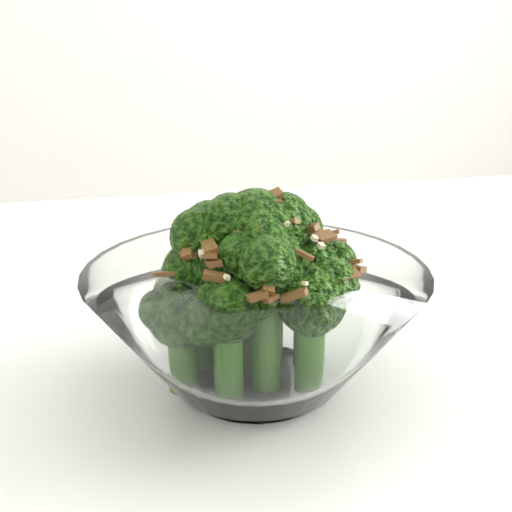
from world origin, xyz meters
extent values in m
cube|color=white|center=(-0.08, 0.12, 0.73)|extent=(1.24, 0.85, 0.04)
cylinder|color=white|center=(-0.19, 0.02, 0.75)|extent=(0.09, 0.09, 0.01)
cylinder|color=#2E5D18|center=(-0.23, 0.04, 0.79)|extent=(0.02, 0.02, 0.05)
sphere|color=#2C5F11|center=(-0.23, 0.04, 0.83)|extent=(0.05, 0.05, 0.05)
cylinder|color=#2E5D18|center=(-0.17, -0.01, 0.79)|extent=(0.02, 0.02, 0.05)
sphere|color=#2C5F11|center=(-0.17, -0.01, 0.82)|extent=(0.04, 0.04, 0.04)
cylinder|color=#2E5D18|center=(-0.15, 0.05, 0.78)|extent=(0.02, 0.02, 0.04)
sphere|color=#2C5F11|center=(-0.15, 0.05, 0.81)|extent=(0.04, 0.04, 0.04)
cylinder|color=#2E5D18|center=(-0.19, 0.02, 0.80)|extent=(0.02, 0.02, 0.08)
sphere|color=#2C5F11|center=(-0.19, 0.02, 0.86)|extent=(0.05, 0.05, 0.05)
cylinder|color=#2E5D18|center=(-0.24, 0.01, 0.78)|extent=(0.02, 0.02, 0.04)
sphere|color=#2C5F11|center=(-0.24, 0.01, 0.81)|extent=(0.04, 0.04, 0.04)
cylinder|color=#2E5D18|center=(-0.19, 0.00, 0.80)|extent=(0.02, 0.02, 0.07)
sphere|color=#2C5F11|center=(-0.19, 0.00, 0.85)|extent=(0.05, 0.05, 0.05)
cylinder|color=#2E5D18|center=(-0.22, -0.01, 0.79)|extent=(0.02, 0.02, 0.05)
sphere|color=#2C5F11|center=(-0.22, -0.01, 0.82)|extent=(0.04, 0.04, 0.04)
cylinder|color=#2E5D18|center=(-0.19, 0.07, 0.78)|extent=(0.02, 0.02, 0.04)
sphere|color=#2C5F11|center=(-0.19, 0.07, 0.82)|extent=(0.04, 0.04, 0.04)
cylinder|color=#2E5D18|center=(-0.18, 0.04, 0.80)|extent=(0.02, 0.02, 0.08)
sphere|color=#2C5F11|center=(-0.18, 0.04, 0.85)|extent=(0.05, 0.05, 0.05)
cylinder|color=#2E5D18|center=(-0.21, 0.03, 0.80)|extent=(0.02, 0.02, 0.07)
sphere|color=#2C5F11|center=(-0.21, 0.03, 0.85)|extent=(0.05, 0.05, 0.05)
cylinder|color=#2E5D18|center=(-0.16, 0.02, 0.79)|extent=(0.02, 0.02, 0.06)
sphere|color=#2C5F11|center=(-0.16, 0.02, 0.83)|extent=(0.04, 0.04, 0.04)
cube|color=brown|center=(-0.17, -0.01, 0.86)|extent=(0.02, 0.01, 0.01)
cube|color=brown|center=(-0.20, 0.02, 0.87)|extent=(0.01, 0.02, 0.01)
cube|color=brown|center=(-0.13, 0.01, 0.84)|extent=(0.01, 0.01, 0.01)
cube|color=brown|center=(-0.18, 0.02, 0.88)|extent=(0.01, 0.01, 0.01)
cube|color=brown|center=(-0.20, -0.03, 0.85)|extent=(0.01, 0.01, 0.01)
cube|color=brown|center=(-0.14, 0.05, 0.84)|extent=(0.02, 0.01, 0.01)
cube|color=brown|center=(-0.19, 0.06, 0.86)|extent=(0.01, 0.01, 0.01)
cube|color=brown|center=(-0.25, 0.02, 0.84)|extent=(0.01, 0.01, 0.01)
cube|color=brown|center=(-0.19, -0.01, 0.86)|extent=(0.01, 0.02, 0.00)
cube|color=brown|center=(-0.15, 0.03, 0.85)|extent=(0.01, 0.01, 0.01)
cube|color=brown|center=(-0.16, 0.08, 0.84)|extent=(0.02, 0.02, 0.01)
cube|color=brown|center=(-0.17, 0.01, 0.87)|extent=(0.01, 0.01, 0.01)
cube|color=brown|center=(-0.22, 0.03, 0.87)|extent=(0.01, 0.02, 0.01)
cube|color=brown|center=(-0.20, -0.03, 0.84)|extent=(0.01, 0.01, 0.00)
cube|color=brown|center=(-0.15, -0.02, 0.84)|extent=(0.02, 0.01, 0.01)
cube|color=brown|center=(-0.21, 0.00, 0.86)|extent=(0.01, 0.01, 0.01)
cube|color=brown|center=(-0.23, 0.03, 0.86)|extent=(0.01, 0.02, 0.01)
cube|color=brown|center=(-0.17, 0.07, 0.85)|extent=(0.01, 0.01, 0.01)
cube|color=brown|center=(-0.23, -0.01, 0.85)|extent=(0.01, 0.01, 0.01)
cube|color=brown|center=(-0.16, 0.02, 0.86)|extent=(0.01, 0.02, 0.01)
cube|color=brown|center=(-0.22, 0.00, 0.85)|extent=(0.01, 0.01, 0.00)
cube|color=brown|center=(-0.19, 0.06, 0.86)|extent=(0.01, 0.01, 0.01)
cube|color=brown|center=(-0.21, 0.04, 0.87)|extent=(0.02, 0.01, 0.01)
cube|color=brown|center=(-0.15, 0.06, 0.85)|extent=(0.01, 0.01, 0.01)
cube|color=brown|center=(-0.15, 0.02, 0.85)|extent=(0.02, 0.01, 0.01)
cube|color=brown|center=(-0.18, 0.02, 0.88)|extent=(0.01, 0.01, 0.01)
cube|color=brown|center=(-0.17, 0.02, 0.86)|extent=(0.02, 0.02, 0.01)
cube|color=brown|center=(-0.21, 0.08, 0.85)|extent=(0.02, 0.01, 0.01)
cube|color=brown|center=(-0.18, 0.05, 0.86)|extent=(0.01, 0.01, 0.01)
cube|color=brown|center=(-0.16, 0.04, 0.86)|extent=(0.01, 0.01, 0.00)
cube|color=brown|center=(-0.23, 0.02, 0.85)|extent=(0.01, 0.01, 0.00)
cube|color=brown|center=(-0.21, 0.08, 0.84)|extent=(0.01, 0.01, 0.01)
cube|color=brown|center=(-0.20, 0.02, 0.88)|extent=(0.02, 0.01, 0.01)
cube|color=brown|center=(-0.17, 0.02, 0.87)|extent=(0.01, 0.01, 0.00)
cube|color=brown|center=(-0.15, 0.06, 0.84)|extent=(0.02, 0.01, 0.01)
cube|color=brown|center=(-0.19, -0.04, 0.84)|extent=(0.02, 0.01, 0.01)
cube|color=brown|center=(-0.17, 0.07, 0.84)|extent=(0.01, 0.01, 0.00)
cube|color=brown|center=(-0.23, 0.03, 0.86)|extent=(0.02, 0.01, 0.01)
cube|color=brown|center=(-0.14, 0.02, 0.84)|extent=(0.02, 0.02, 0.01)
cube|color=brown|center=(-0.15, 0.03, 0.85)|extent=(0.01, 0.02, 0.01)
cube|color=brown|center=(-0.23, 0.04, 0.86)|extent=(0.01, 0.02, 0.01)
cube|color=brown|center=(-0.20, 0.08, 0.85)|extent=(0.01, 0.02, 0.01)
cube|color=brown|center=(-0.20, 0.00, 0.87)|extent=(0.01, 0.02, 0.01)
cube|color=brown|center=(-0.13, 0.04, 0.84)|extent=(0.01, 0.01, 0.01)
cube|color=brown|center=(-0.22, 0.00, 0.85)|extent=(0.01, 0.02, 0.01)
cube|color=brown|center=(-0.22, 0.01, 0.86)|extent=(0.01, 0.02, 0.01)
cube|color=brown|center=(-0.17, 0.06, 0.86)|extent=(0.01, 0.01, 0.01)
cube|color=brown|center=(-0.21, -0.03, 0.84)|extent=(0.01, 0.01, 0.01)
cube|color=brown|center=(-0.24, 0.02, 0.85)|extent=(0.01, 0.01, 0.01)
cube|color=brown|center=(-0.14, 0.03, 0.85)|extent=(0.01, 0.01, 0.01)
cube|color=brown|center=(-0.14, 0.00, 0.84)|extent=(0.01, 0.02, 0.01)
cube|color=beige|center=(-0.22, 0.07, 0.85)|extent=(0.00, 0.00, 0.00)
cube|color=beige|center=(-0.21, 0.00, 0.86)|extent=(0.01, 0.01, 0.01)
cube|color=beige|center=(-0.18, 0.01, 0.87)|extent=(0.01, 0.01, 0.01)
cube|color=beige|center=(-0.18, 0.00, 0.87)|extent=(0.00, 0.00, 0.00)
cube|color=beige|center=(-0.19, 0.04, 0.87)|extent=(0.01, 0.01, 0.00)
cube|color=beige|center=(-0.16, 0.00, 0.86)|extent=(0.00, 0.00, 0.00)
cube|color=beige|center=(-0.18, -0.03, 0.84)|extent=(0.00, 0.00, 0.00)
cube|color=beige|center=(-0.21, 0.08, 0.85)|extent=(0.01, 0.01, 0.01)
cube|color=beige|center=(-0.16, 0.00, 0.85)|extent=(0.01, 0.01, 0.00)
cube|color=beige|center=(-0.20, 0.08, 0.84)|extent=(0.00, 0.00, 0.00)
cube|color=beige|center=(-0.21, 0.07, 0.85)|extent=(0.00, 0.00, 0.00)
cube|color=beige|center=(-0.23, 0.05, 0.85)|extent=(0.01, 0.01, 0.00)
cube|color=beige|center=(-0.23, 0.01, 0.86)|extent=(0.01, 0.01, 0.00)
cube|color=beige|center=(-0.23, 0.03, 0.86)|extent=(0.01, 0.00, 0.00)
cube|color=beige|center=(-0.21, 0.07, 0.85)|extent=(0.01, 0.01, 0.00)
cube|color=beige|center=(-0.17, 0.02, 0.87)|extent=(0.01, 0.01, 0.00)
cube|color=beige|center=(-0.22, -0.02, 0.85)|extent=(0.00, 0.00, 0.00)
cube|color=beige|center=(-0.15, 0.05, 0.85)|extent=(0.01, 0.01, 0.01)
cube|color=beige|center=(-0.21, 0.02, 0.87)|extent=(0.01, 0.01, 0.00)
cube|color=beige|center=(-0.23, 0.01, 0.85)|extent=(0.01, 0.01, 0.01)
camera|label=1|loc=(-0.31, -0.42, 1.01)|focal=55.00mm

